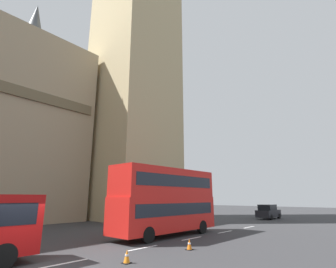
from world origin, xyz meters
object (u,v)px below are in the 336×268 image
Objects in this scene: double_decker_bus at (166,198)px; traffic_cone_middle at (127,256)px; traffic_cone_east at (189,244)px; sedan_lead at (268,212)px.

double_decker_bus is 15.99× the size of traffic_cone_middle.
double_decker_bus reaches higher than traffic_cone_east.
traffic_cone_middle is at bearing 176.24° from traffic_cone_east.
traffic_cone_east is at bearing -169.21° from sedan_lead.
double_decker_bus is 2.11× the size of sedan_lead.
traffic_cone_middle is (-27.34, -4.15, -0.63)m from sedan_lead.
sedan_lead is 7.59× the size of traffic_cone_middle.
double_decker_bus is at bearing -179.51° from sedan_lead.
sedan_lead is at bearing 10.79° from traffic_cone_east.
double_decker_bus is at bearing 56.64° from traffic_cone_east.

